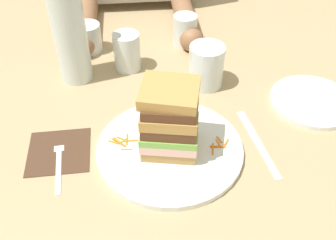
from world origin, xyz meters
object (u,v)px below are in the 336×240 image
(fork, at_px, (58,158))
(knife, at_px, (259,145))
(sandwich, at_px, (170,119))
(water_bottle, at_px, (68,24))
(main_plate, at_px, (169,147))
(side_plate, at_px, (312,101))
(napkin_dark, at_px, (59,151))
(empty_tumbler_0, at_px, (185,30))
(juice_glass, at_px, (206,68))
(empty_tumbler_2, at_px, (88,38))
(empty_tumbler_1, at_px, (127,52))

(fork, relative_size, knife, 0.83)
(sandwich, relative_size, water_bottle, 0.45)
(sandwich, bearing_deg, main_plate, -99.24)
(water_bottle, height_order, side_plate, water_bottle)
(napkin_dark, distance_m, empty_tumbler_0, 0.50)
(sandwich, xyz_separation_m, water_bottle, (-0.20, 0.27, 0.06))
(sandwich, bearing_deg, water_bottle, 126.76)
(juice_glass, relative_size, water_bottle, 0.32)
(knife, xyz_separation_m, empty_tumbler_2, (-0.36, 0.40, 0.04))
(napkin_dark, bearing_deg, empty_tumbler_1, 63.13)
(napkin_dark, xyz_separation_m, water_bottle, (0.02, 0.26, 0.14))
(side_plate, bearing_deg, napkin_dark, -169.90)
(napkin_dark, xyz_separation_m, juice_glass, (0.33, 0.20, 0.04))
(fork, distance_m, empty_tumbler_2, 0.40)
(napkin_dark, bearing_deg, juice_glass, 31.03)
(main_plate, xyz_separation_m, sandwich, (0.00, 0.00, 0.08))
(main_plate, distance_m, juice_glass, 0.24)
(empty_tumbler_1, bearing_deg, knife, -49.75)
(empty_tumbler_1, bearing_deg, napkin_dark, -116.87)
(juice_glass, bearing_deg, empty_tumbler_0, 97.28)
(main_plate, height_order, fork, main_plate)
(empty_tumbler_2, relative_size, side_plate, 0.40)
(main_plate, xyz_separation_m, empty_tumbler_2, (-0.18, 0.39, 0.03))
(fork, bearing_deg, side_plate, 12.34)
(empty_tumbler_0, bearing_deg, empty_tumbler_2, -177.74)
(juice_glass, height_order, empty_tumbler_0, juice_glass)
(water_bottle, height_order, empty_tumbler_1, water_bottle)
(sandwich, height_order, knife, sandwich)
(water_bottle, height_order, empty_tumbler_2, water_bottle)
(sandwich, distance_m, empty_tumbler_1, 0.31)
(main_plate, relative_size, side_plate, 1.53)
(main_plate, distance_m, water_bottle, 0.36)
(sandwich, distance_m, water_bottle, 0.34)
(juice_glass, bearing_deg, water_bottle, 169.35)
(juice_glass, relative_size, empty_tumbler_0, 1.23)
(knife, xyz_separation_m, water_bottle, (-0.38, 0.28, 0.14))
(juice_glass, distance_m, empty_tumbler_0, 0.19)
(sandwich, bearing_deg, juice_glass, 63.02)
(empty_tumbler_2, bearing_deg, knife, -48.00)
(fork, bearing_deg, empty_tumbler_2, 84.29)
(sandwich, xyz_separation_m, fork, (-0.22, -0.01, -0.08))
(empty_tumbler_0, bearing_deg, juice_glass, -82.72)
(sandwich, distance_m, empty_tumbler_0, 0.41)
(main_plate, xyz_separation_m, side_plate, (0.34, 0.11, -0.00))
(main_plate, height_order, juice_glass, juice_glass)
(main_plate, distance_m, empty_tumbler_1, 0.31)
(knife, relative_size, empty_tumbler_1, 2.10)
(knife, height_order, empty_tumbler_1, empty_tumbler_1)
(fork, height_order, juice_glass, juice_glass)
(fork, bearing_deg, napkin_dark, 95.05)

